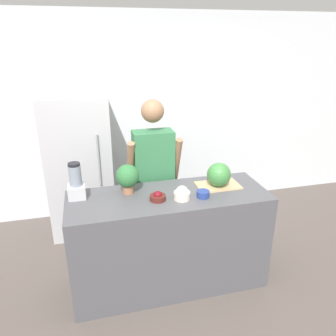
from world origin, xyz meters
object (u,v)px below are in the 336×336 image
object	(u,v)px
bowl_cherries	(158,197)
watermelon	(219,175)
potted_plant	(128,177)
bowl_small_blue	(203,194)
refrigerator	(79,165)
bowl_cream	(182,194)
person	(154,180)
blender	(76,184)

from	to	relation	value
bowl_cherries	watermelon	bearing A→B (deg)	11.17
potted_plant	watermelon	bearing A→B (deg)	-5.62
bowl_cherries	potted_plant	size ratio (longest dim) A/B	0.51
watermelon	bowl_small_blue	size ratio (longest dim) A/B	1.94
refrigerator	bowl_cherries	bearing A→B (deg)	-63.33
refrigerator	bowl_small_blue	size ratio (longest dim) A/B	14.59
watermelon	bowl_cream	distance (m)	0.44
person	watermelon	bearing A→B (deg)	-40.58
person	blender	world-z (taller)	person
watermelon	bowl_cream	world-z (taller)	watermelon
person	watermelon	size ratio (longest dim) A/B	7.68
refrigerator	bowl_small_blue	distance (m)	1.75
person	bowl_cherries	bearing A→B (deg)	-98.42
person	bowl_small_blue	world-z (taller)	person
bowl_cream	potted_plant	world-z (taller)	potted_plant
bowl_small_blue	potted_plant	world-z (taller)	potted_plant
potted_plant	bowl_cream	bearing A→B (deg)	-28.47
bowl_cream	bowl_cherries	bearing A→B (deg)	170.88
blender	bowl_cream	bearing A→B (deg)	-16.03
bowl_cream	blender	bearing A→B (deg)	163.97
refrigerator	bowl_cream	world-z (taller)	refrigerator
bowl_cream	potted_plant	bearing A→B (deg)	151.53
bowl_cherries	bowl_cream	world-z (taller)	bowl_cream
bowl_cherries	blender	distance (m)	0.72
bowl_small_blue	potted_plant	size ratio (longest dim) A/B	0.42
bowl_cherries	bowl_cream	bearing A→B (deg)	-9.12
bowl_small_blue	bowl_cream	bearing A→B (deg)	177.71
refrigerator	blender	bearing A→B (deg)	-90.47
person	bowl_small_blue	xyz separation A→B (m)	(0.32, -0.62, 0.09)
watermelon	bowl_cherries	world-z (taller)	watermelon
blender	bowl_cherries	bearing A→B (deg)	-18.08
potted_plant	refrigerator	bearing A→B (deg)	111.31
watermelon	blender	world-z (taller)	blender
refrigerator	person	world-z (taller)	person
potted_plant	blender	bearing A→B (deg)	177.80
watermelon	bowl_cream	size ratio (longest dim) A/B	1.57
person	bowl_small_blue	size ratio (longest dim) A/B	14.92
person	potted_plant	world-z (taller)	person
bowl_cherries	bowl_small_blue	distance (m)	0.40
bowl_cream	blender	world-z (taller)	blender
refrigerator	potted_plant	distance (m)	1.24
bowl_cream	blender	size ratio (longest dim) A/B	0.44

